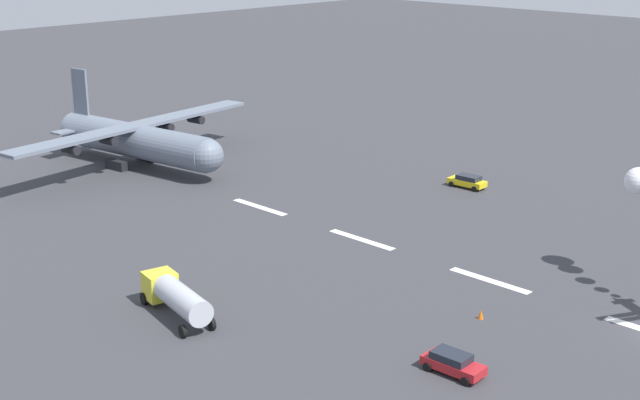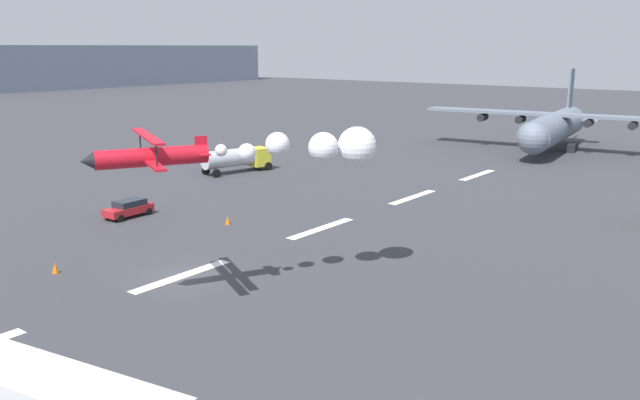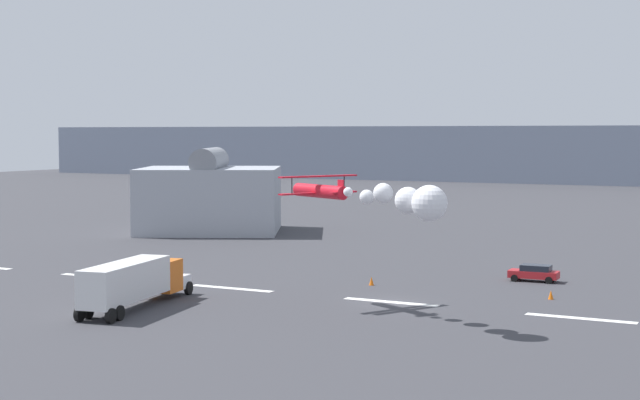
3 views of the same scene
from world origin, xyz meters
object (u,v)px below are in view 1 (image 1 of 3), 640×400
at_px(fuel_tanker_truck, 176,296).
at_px(traffic_cone_far, 481,314).
at_px(airport_staff_sedan, 453,363).
at_px(cargo_transport_plane, 143,141).
at_px(followme_car_yellow, 467,181).

xyz_separation_m(fuel_tanker_truck, traffic_cone_far, (-17.46, -16.41, -1.36)).
bearing_deg(airport_staff_sedan, fuel_tanker_truck, 19.92).
bearing_deg(fuel_tanker_truck, airport_staff_sedan, -160.08).
distance_m(cargo_transport_plane, traffic_cone_far, 56.82).
relative_size(cargo_transport_plane, followme_car_yellow, 8.28).
bearing_deg(cargo_transport_plane, airport_staff_sedan, 164.63).
height_order(cargo_transport_plane, traffic_cone_far, cargo_transport_plane).
relative_size(airport_staff_sedan, traffic_cone_far, 5.97).
height_order(airport_staff_sedan, traffic_cone_far, airport_staff_sedan).
xyz_separation_m(fuel_tanker_truck, followme_car_yellow, (4.32, -45.46, -0.92)).
relative_size(followme_car_yellow, traffic_cone_far, 6.08).
height_order(cargo_transport_plane, followme_car_yellow, cargo_transport_plane).
xyz_separation_m(airport_staff_sedan, traffic_cone_far, (3.65, -8.76, -0.44)).
height_order(followme_car_yellow, airport_staff_sedan, same).
bearing_deg(cargo_transport_plane, followme_car_yellow, -148.19).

